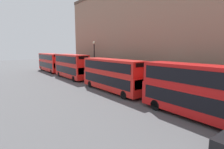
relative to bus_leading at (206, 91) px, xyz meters
The scene contains 5 objects.
bus_leading is the anchor object (origin of this frame).
bus_second_in_queue 12.24m from the bus_leading, 90.00° to the left, with size 2.59×10.89×4.34m.
bus_third_in_queue 25.36m from the bus_leading, 90.00° to the left, with size 2.59×10.40×4.63m.
bus_trailing 37.97m from the bus_leading, 90.00° to the left, with size 2.59×11.47×4.50m.
street_lamp 20.18m from the bus_leading, 84.34° to the left, with size 0.44×0.44×6.96m.
Camera 1 is at (-12.22, 0.33, 5.71)m, focal length 28.00 mm.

